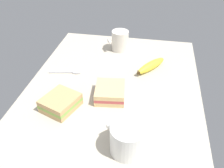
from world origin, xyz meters
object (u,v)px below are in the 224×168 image
object	(u,v)px
sandwich_main	(111,92)
banana	(151,66)
paper_napkin	(53,155)
coffee_mug_milky	(127,139)
sandwich_side	(60,103)
spoon	(70,72)
coffee_mug_black	(120,40)

from	to	relation	value
sandwich_main	banana	distance (cm)	24.52
banana	paper_napkin	xyz separation A→B (cm)	(48.34, -23.75, -1.59)
coffee_mug_milky	sandwich_side	size ratio (longest dim) A/B	0.81
coffee_mug_milky	spoon	world-z (taller)	coffee_mug_milky
coffee_mug_black	coffee_mug_milky	world-z (taller)	coffee_mug_black
spoon	paper_napkin	world-z (taller)	spoon
coffee_mug_black	sandwich_side	xyz separation A→B (cm)	(43.91, -13.05, -2.54)
sandwich_side	spoon	distance (cm)	21.19
coffee_mug_black	sandwich_main	bearing A→B (deg)	4.05
coffee_mug_black	spoon	distance (cm)	28.92
sandwich_main	coffee_mug_milky	bearing A→B (deg)	21.28
coffee_mug_milky	spoon	xyz separation A→B (cm)	(-34.19, -27.82, -4.08)
coffee_mug_black	sandwich_main	distance (cm)	35.65
banana	paper_napkin	distance (cm)	53.88
sandwich_side	paper_napkin	size ratio (longest dim) A/B	1.12
sandwich_side	spoon	world-z (taller)	sandwich_side
spoon	paper_napkin	distance (cm)	40.58
sandwich_main	banana	bearing A→B (deg)	148.73
sandwich_main	spoon	xyz separation A→B (cm)	(-12.34, -19.32, -1.82)
sandwich_main	coffee_mug_black	bearing A→B (deg)	-175.95
coffee_mug_milky	paper_napkin	bearing A→B (deg)	-74.17
sandwich_side	coffee_mug_black	bearing A→B (deg)	163.45
coffee_mug_milky	banana	world-z (taller)	coffee_mug_milky
sandwich_side	banana	distance (cm)	40.79
coffee_mug_milky	banana	xyz separation A→B (cm)	(-42.80, 4.22, -2.72)
coffee_mug_black	paper_napkin	xyz separation A→B (cm)	(62.86, -8.51, -4.59)
coffee_mug_black	banana	size ratio (longest dim) A/B	0.65
sandwich_main	sandwich_side	world-z (taller)	same
sandwich_main	spoon	world-z (taller)	sandwich_main
coffee_mug_milky	banana	size ratio (longest dim) A/B	0.76
coffee_mug_black	sandwich_side	bearing A→B (deg)	-16.55
sandwich_side	banana	xyz separation A→B (cm)	(-29.39, 28.28, -0.46)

